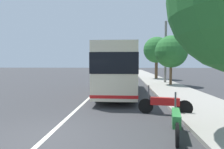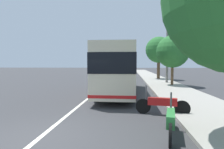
{
  "view_description": "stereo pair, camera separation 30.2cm",
  "coord_description": "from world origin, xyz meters",
  "px_view_note": "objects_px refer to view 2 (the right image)",
  "views": [
    {
      "loc": [
        -5.47,
        -2.42,
        2.24
      ],
      "look_at": [
        8.61,
        -1.37,
        1.46
      ],
      "focal_mm": 30.21,
      "sensor_mm": 36.0,
      "label": 1
    },
    {
      "loc": [
        -5.44,
        -2.73,
        2.24
      ],
      "look_at": [
        8.61,
        -1.37,
        1.46
      ],
      "focal_mm": 30.21,
      "sensor_mm": 36.0,
      "label": 2
    }
  ],
  "objects_px": {
    "car_side_street": "(123,73)",
    "car_oncoming": "(103,72)",
    "motorcycle_angled": "(162,104)",
    "roadside_tree_mid_block": "(173,52)",
    "motorcycle_far_end": "(171,121)",
    "coach_bus": "(118,68)",
    "utility_pole": "(167,53)",
    "roadside_tree_far_block": "(159,50)"
  },
  "relations": [
    {
      "from": "car_side_street",
      "to": "car_oncoming",
      "type": "xyz_separation_m",
      "value": [
        3.74,
        3.89,
        0.01
      ]
    },
    {
      "from": "motorcycle_angled",
      "to": "car_oncoming",
      "type": "height_order",
      "value": "car_oncoming"
    },
    {
      "from": "motorcycle_angled",
      "to": "roadside_tree_mid_block",
      "type": "relative_size",
      "value": 0.45
    },
    {
      "from": "motorcycle_far_end",
      "to": "roadside_tree_mid_block",
      "type": "bearing_deg",
      "value": -0.11
    },
    {
      "from": "coach_bus",
      "to": "roadside_tree_mid_block",
      "type": "distance_m",
      "value": 7.46
    },
    {
      "from": "car_side_street",
      "to": "roadside_tree_mid_block",
      "type": "distance_m",
      "value": 14.18
    },
    {
      "from": "roadside_tree_mid_block",
      "to": "utility_pole",
      "type": "xyz_separation_m",
      "value": [
        2.42,
        0.07,
        0.06
      ]
    },
    {
      "from": "motorcycle_far_end",
      "to": "roadside_tree_mid_block",
      "type": "xyz_separation_m",
      "value": [
        13.69,
        -3.0,
        3.01
      ]
    },
    {
      "from": "motorcycle_far_end",
      "to": "car_side_street",
      "type": "distance_m",
      "value": 26.57
    },
    {
      "from": "car_side_street",
      "to": "roadside_tree_mid_block",
      "type": "height_order",
      "value": "roadside_tree_mid_block"
    },
    {
      "from": "motorcycle_far_end",
      "to": "roadside_tree_far_block",
      "type": "bearing_deg",
      "value": 4.88
    },
    {
      "from": "car_side_street",
      "to": "roadside_tree_far_block",
      "type": "height_order",
      "value": "roadside_tree_far_block"
    },
    {
      "from": "motorcycle_far_end",
      "to": "coach_bus",
      "type": "bearing_deg",
      "value": 26.48
    },
    {
      "from": "motorcycle_angled",
      "to": "utility_pole",
      "type": "distance_m",
      "value": 14.23
    },
    {
      "from": "motorcycle_angled",
      "to": "roadside_tree_mid_block",
      "type": "distance_m",
      "value": 11.94
    },
    {
      "from": "motorcycle_angled",
      "to": "roadside_tree_far_block",
      "type": "distance_m",
      "value": 19.93
    },
    {
      "from": "car_oncoming",
      "to": "utility_pole",
      "type": "relative_size",
      "value": 0.58
    },
    {
      "from": "motorcycle_angled",
      "to": "roadside_tree_mid_block",
      "type": "bearing_deg",
      "value": -94.72
    },
    {
      "from": "motorcycle_far_end",
      "to": "motorcycle_angled",
      "type": "relative_size",
      "value": 0.96
    },
    {
      "from": "coach_bus",
      "to": "motorcycle_far_end",
      "type": "bearing_deg",
      "value": -166.0
    },
    {
      "from": "motorcycle_far_end",
      "to": "utility_pole",
      "type": "xyz_separation_m",
      "value": [
        16.11,
        -2.94,
        3.07
      ]
    },
    {
      "from": "motorcycle_angled",
      "to": "utility_pole",
      "type": "xyz_separation_m",
      "value": [
        13.61,
        -2.79,
        3.07
      ]
    },
    {
      "from": "motorcycle_angled",
      "to": "roadside_tree_far_block",
      "type": "relative_size",
      "value": 0.38
    },
    {
      "from": "car_oncoming",
      "to": "utility_pole",
      "type": "bearing_deg",
      "value": 35.39
    },
    {
      "from": "motorcycle_far_end",
      "to": "roadside_tree_far_block",
      "type": "height_order",
      "value": "roadside_tree_far_block"
    },
    {
      "from": "coach_bus",
      "to": "car_oncoming",
      "type": "distance_m",
      "value": 22.09
    },
    {
      "from": "roadside_tree_mid_block",
      "to": "roadside_tree_far_block",
      "type": "relative_size",
      "value": 0.83
    },
    {
      "from": "utility_pole",
      "to": "roadside_tree_far_block",
      "type": "bearing_deg",
      "value": 1.03
    },
    {
      "from": "motorcycle_angled",
      "to": "car_oncoming",
      "type": "xyz_separation_m",
      "value": [
        27.69,
        6.59,
        0.26
      ]
    },
    {
      "from": "motorcycle_angled",
      "to": "car_oncoming",
      "type": "bearing_deg",
      "value": -67.04
    },
    {
      "from": "motorcycle_angled",
      "to": "utility_pole",
      "type": "relative_size",
      "value": 0.33
    },
    {
      "from": "motorcycle_far_end",
      "to": "motorcycle_angled",
      "type": "bearing_deg",
      "value": 8.84
    },
    {
      "from": "motorcycle_angled",
      "to": "car_side_street",
      "type": "bearing_deg",
      "value": -74.0
    },
    {
      "from": "motorcycle_far_end",
      "to": "roadside_tree_mid_block",
      "type": "height_order",
      "value": "roadside_tree_mid_block"
    },
    {
      "from": "motorcycle_angled",
      "to": "roadside_tree_far_block",
      "type": "xyz_separation_m",
      "value": [
        19.38,
        -2.68,
        3.78
      ]
    },
    {
      "from": "coach_bus",
      "to": "motorcycle_angled",
      "type": "height_order",
      "value": "coach_bus"
    },
    {
      "from": "coach_bus",
      "to": "motorcycle_far_end",
      "type": "xyz_separation_m",
      "value": [
        -8.55,
        -2.17,
        -1.44
      ]
    },
    {
      "from": "coach_bus",
      "to": "motorcycle_angled",
      "type": "xyz_separation_m",
      "value": [
        -6.05,
        -2.31,
        -1.44
      ]
    },
    {
      "from": "motorcycle_far_end",
      "to": "car_side_street",
      "type": "height_order",
      "value": "car_side_street"
    },
    {
      "from": "car_side_street",
      "to": "utility_pole",
      "type": "height_order",
      "value": "utility_pole"
    },
    {
      "from": "roadside_tree_mid_block",
      "to": "utility_pole",
      "type": "height_order",
      "value": "utility_pole"
    },
    {
      "from": "coach_bus",
      "to": "car_side_street",
      "type": "xyz_separation_m",
      "value": [
        17.91,
        0.38,
        -1.19
      ]
    }
  ]
}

